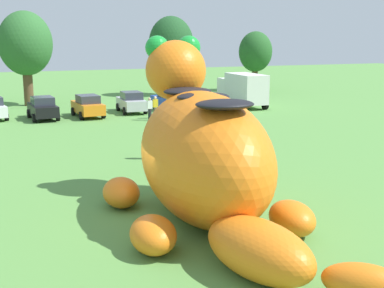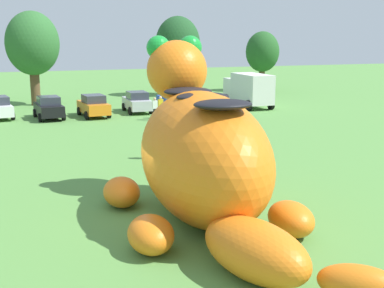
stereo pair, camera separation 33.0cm
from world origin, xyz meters
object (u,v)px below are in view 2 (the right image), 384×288
(car_orange, at_px, (93,106))
(car_silver, at_px, (137,102))
(giant_inflatable_creature, at_px, (203,155))
(car_blue, at_px, (175,100))
(spectator_by_cars, at_px, (155,109))
(car_black, at_px, (49,108))
(spectator_wandering, at_px, (155,143))
(spectator_near_inflatable, at_px, (161,107))
(box_truck, at_px, (248,89))

(car_orange, distance_m, car_silver, 3.93)
(giant_inflatable_creature, distance_m, car_orange, 24.08)
(car_blue, distance_m, spectator_by_cars, 5.54)
(car_black, relative_size, spectator_by_cars, 2.47)
(car_silver, xyz_separation_m, spectator_wandering, (-3.24, -16.23, -0.01))
(car_black, height_order, spectator_near_inflatable, car_black)
(car_blue, bearing_deg, car_orange, -170.69)
(car_black, xyz_separation_m, car_orange, (3.37, -0.14, 0.00))
(car_black, distance_m, spectator_by_cars, 8.15)
(car_orange, relative_size, spectator_by_cars, 2.47)
(car_silver, distance_m, spectator_by_cars, 4.49)
(car_blue, relative_size, spectator_wandering, 2.52)
(spectator_by_cars, bearing_deg, giant_inflatable_creature, -101.92)
(box_truck, bearing_deg, spectator_near_inflatable, -158.57)
(spectator_near_inflatable, bearing_deg, giant_inflatable_creature, -103.22)
(box_truck, relative_size, spectator_by_cars, 3.76)
(spectator_by_cars, bearing_deg, car_black, 154.46)
(car_silver, relative_size, spectator_by_cars, 2.42)
(car_silver, height_order, spectator_wandering, car_silver)
(car_orange, height_order, spectator_wandering, car_orange)
(car_silver, xyz_separation_m, box_truck, (10.12, -0.19, 0.74))
(car_orange, bearing_deg, spectator_by_cars, -40.26)
(spectator_near_inflatable, bearing_deg, spectator_by_cars, -134.60)
(spectator_by_cars, bearing_deg, box_truck, 23.42)
(spectator_near_inflatable, distance_m, spectator_wandering, 13.06)
(car_black, bearing_deg, car_blue, 5.62)
(spectator_near_inflatable, bearing_deg, car_orange, 149.58)
(giant_inflatable_creature, height_order, car_orange, giant_inflatable_creature)
(car_orange, distance_m, spectator_wandering, 15.13)
(spectator_by_cars, bearing_deg, car_orange, 139.74)
(giant_inflatable_creature, relative_size, spectator_wandering, 7.11)
(car_blue, bearing_deg, spectator_near_inflatable, -122.79)
(car_silver, relative_size, spectator_near_inflatable, 2.42)
(giant_inflatable_creature, height_order, car_silver, giant_inflatable_creature)
(spectator_wandering, bearing_deg, box_truck, 50.20)
(car_silver, distance_m, car_blue, 3.37)
(car_black, relative_size, car_silver, 1.02)
(car_black, bearing_deg, car_silver, 7.71)
(giant_inflatable_creature, relative_size, car_blue, 2.82)
(car_blue, height_order, spectator_near_inflatable, car_blue)
(car_black, bearing_deg, giant_inflatable_creature, -82.94)
(car_black, xyz_separation_m, spectator_wandering, (3.90, -15.26, -0.01))
(giant_inflatable_creature, distance_m, box_truck, 28.75)
(car_blue, relative_size, spectator_by_cars, 2.52)
(car_black, distance_m, spectator_near_inflatable, 8.50)
(giant_inflatable_creature, height_order, car_blue, giant_inflatable_creature)
(car_black, distance_m, car_orange, 3.37)
(car_blue, distance_m, spectator_near_inflatable, 4.63)
(giant_inflatable_creature, bearing_deg, car_black, 97.06)
(car_blue, bearing_deg, spectator_by_cars, -124.74)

